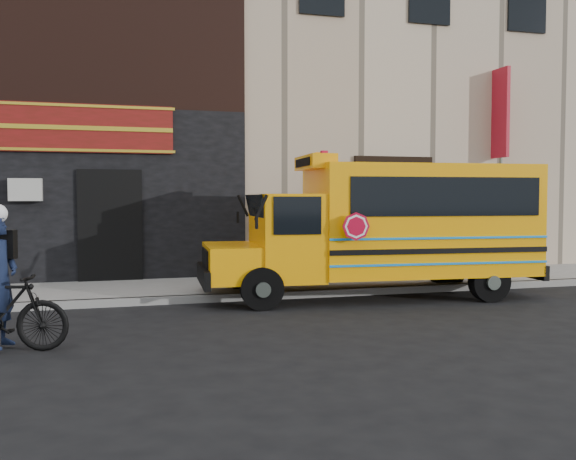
{
  "coord_description": "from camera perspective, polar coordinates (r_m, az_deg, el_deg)",
  "views": [
    {
      "loc": [
        -3.36,
        -10.0,
        2.1
      ],
      "look_at": [
        0.07,
        1.85,
        1.45
      ],
      "focal_mm": 40.0,
      "sensor_mm": 36.0,
      "label": 1
    }
  ],
  "objects": [
    {
      "name": "ground",
      "position": [
        10.76,
        2.41,
        -8.26
      ],
      "size": [
        120.0,
        120.0,
        0.0
      ],
      "primitive_type": "plane",
      "color": "black",
      "rests_on": "ground"
    },
    {
      "name": "curb",
      "position": [
        13.2,
        -1.2,
        -5.83
      ],
      "size": [
        40.0,
        0.2,
        0.15
      ],
      "primitive_type": "cube",
      "color": "gray",
      "rests_on": "ground"
    },
    {
      "name": "sidewalk",
      "position": [
        14.64,
        -2.71,
        -4.96
      ],
      "size": [
        40.0,
        3.0,
        0.15
      ],
      "primitive_type": "cube",
      "color": "slate",
      "rests_on": "ground"
    },
    {
      "name": "building",
      "position": [
        21.11,
        -7.0,
        13.97
      ],
      "size": [
        20.0,
        10.7,
        12.0
      ],
      "color": "tan",
      "rests_on": "sidewalk"
    },
    {
      "name": "school_bus",
      "position": [
        13.44,
        8.96,
        0.44
      ],
      "size": [
        7.04,
        2.66,
        2.92
      ],
      "color": "black",
      "rests_on": "ground"
    },
    {
      "name": "sign_pole",
      "position": [
        15.03,
        18.37,
        1.09
      ],
      "size": [
        0.08,
        0.26,
        2.96
      ],
      "color": "#404842",
      "rests_on": "ground"
    },
    {
      "name": "bicycle",
      "position": [
        9.53,
        -24.21,
        -6.65
      ],
      "size": [
        1.88,
        0.89,
        1.09
      ],
      "primitive_type": "imported",
      "rotation": [
        0.0,
        0.0,
        1.35
      ],
      "color": "black",
      "rests_on": "ground"
    }
  ]
}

